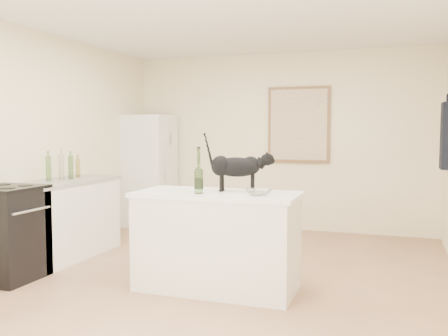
# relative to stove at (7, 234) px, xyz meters

# --- Properties ---
(floor) EXTENTS (5.50, 5.50, 0.00)m
(floor) POSITION_rel_stove_xyz_m (1.95, 0.60, -0.45)
(floor) COLOR tan
(floor) RESTS_ON ground
(ceiling) EXTENTS (5.50, 5.50, 0.00)m
(ceiling) POSITION_rel_stove_xyz_m (1.95, 0.60, 2.15)
(ceiling) COLOR white
(ceiling) RESTS_ON ground
(wall_back) EXTENTS (4.50, 0.00, 4.50)m
(wall_back) POSITION_rel_stove_xyz_m (1.95, 3.35, 0.85)
(wall_back) COLOR #F3E9BC
(wall_back) RESTS_ON ground
(wall_left) EXTENTS (0.00, 5.50, 5.50)m
(wall_left) POSITION_rel_stove_xyz_m (-0.30, 0.60, 0.85)
(wall_left) COLOR #F3E9BC
(wall_left) RESTS_ON ground
(island_base) EXTENTS (1.44, 0.67, 0.86)m
(island_base) POSITION_rel_stove_xyz_m (2.05, 0.40, -0.02)
(island_base) COLOR white
(island_base) RESTS_ON floor
(island_top) EXTENTS (1.50, 0.70, 0.04)m
(island_top) POSITION_rel_stove_xyz_m (2.05, 0.40, 0.43)
(island_top) COLOR white
(island_top) RESTS_ON island_base
(left_cabinets) EXTENTS (0.60, 1.40, 0.86)m
(left_cabinets) POSITION_rel_stove_xyz_m (0.00, 0.90, -0.02)
(left_cabinets) COLOR white
(left_cabinets) RESTS_ON floor
(left_countertop) EXTENTS (0.62, 1.44, 0.04)m
(left_countertop) POSITION_rel_stove_xyz_m (0.00, 0.90, 0.43)
(left_countertop) COLOR gray
(left_countertop) RESTS_ON left_cabinets
(stove) EXTENTS (0.60, 0.60, 0.90)m
(stove) POSITION_rel_stove_xyz_m (0.00, 0.00, 0.00)
(stove) COLOR black
(stove) RESTS_ON floor
(fridge) EXTENTS (0.68, 0.68, 1.70)m
(fridge) POSITION_rel_stove_xyz_m (0.00, 2.95, 0.40)
(fridge) COLOR white
(fridge) RESTS_ON floor
(artwork_frame) EXTENTS (0.90, 0.03, 1.10)m
(artwork_frame) POSITION_rel_stove_xyz_m (2.25, 3.32, 1.10)
(artwork_frame) COLOR brown
(artwork_frame) RESTS_ON wall_back
(artwork_canvas) EXTENTS (0.82, 0.00, 1.02)m
(artwork_canvas) POSITION_rel_stove_xyz_m (2.25, 3.30, 1.10)
(artwork_canvas) COLOR beige
(artwork_canvas) RESTS_ON wall_back
(hanging_garment) EXTENTS (0.08, 0.34, 0.80)m
(hanging_garment) POSITION_rel_stove_xyz_m (4.14, 2.65, 0.95)
(hanging_garment) COLOR black
(hanging_garment) RESTS_ON wall_right
(black_cat) EXTENTS (0.60, 0.28, 0.40)m
(black_cat) POSITION_rel_stove_xyz_m (2.19, 0.53, 0.65)
(black_cat) COLOR black
(black_cat) RESTS_ON island_top
(wine_bottle) EXTENTS (0.10, 0.10, 0.37)m
(wine_bottle) POSITION_rel_stove_xyz_m (1.93, 0.26, 0.63)
(wine_bottle) COLOR #306227
(wine_bottle) RESTS_ON island_top
(glass_bowl) EXTENTS (0.28, 0.28, 0.06)m
(glass_bowl) POSITION_rel_stove_xyz_m (2.47, 0.30, 0.48)
(glass_bowl) COLOR white
(glass_bowl) RESTS_ON island_top
(fridge_paper) EXTENTS (0.04, 0.14, 0.18)m
(fridge_paper) POSITION_rel_stove_xyz_m (0.34, 3.06, 0.89)
(fridge_paper) COLOR silver
(fridge_paper) RESTS_ON fridge
(counter_bottle_cluster) EXTENTS (0.12, 0.56, 0.29)m
(counter_bottle_cluster) POSITION_rel_stove_xyz_m (-0.02, 0.93, 0.58)
(counter_bottle_cluster) COLOR #A7B3A5
(counter_bottle_cluster) RESTS_ON left_countertop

